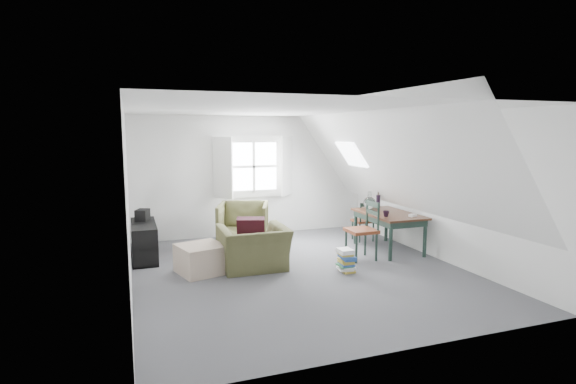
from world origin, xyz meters
name	(u,v)px	position (x,y,z in m)	size (l,w,h in m)	color
floor	(300,271)	(0.00, 0.00, 0.00)	(5.50, 5.50, 0.00)	#4A4B4F
ceiling	(301,110)	(0.00, 0.00, 2.50)	(5.50, 5.50, 0.00)	white
wall_back	(253,176)	(0.00, 2.75, 1.25)	(5.00, 5.00, 0.00)	silver
wall_front	(403,229)	(0.00, -2.75, 1.25)	(5.00, 5.00, 0.00)	silver
wall_left	(128,201)	(-2.50, 0.00, 1.25)	(5.50, 5.50, 0.00)	silver
wall_right	(436,186)	(2.50, 0.00, 1.25)	(5.50, 5.50, 0.00)	silver
slope_left	(198,161)	(-1.55, 0.00, 1.78)	(5.50, 5.50, 0.00)	white
slope_right	(389,156)	(1.55, 0.00, 1.78)	(5.50, 5.50, 0.00)	white
dormer_window	(254,167)	(0.00, 2.68, 1.45)	(1.71, 0.35, 1.30)	white
skylight	(352,154)	(1.55, 1.30, 1.75)	(0.55, 0.75, 0.04)	white
armchair_near	(254,269)	(-0.65, 0.36, 0.00)	(1.05, 0.92, 0.68)	#464627
armchair_far	(243,246)	(-0.47, 1.78, 0.00)	(0.91, 0.93, 0.85)	#464627
throw_pillow	(251,230)	(-0.65, 0.51, 0.60)	(0.44, 0.13, 0.44)	#390F1B
ottoman	(201,259)	(-1.47, 0.44, 0.22)	(0.66, 0.66, 0.44)	tan
dining_table	(389,218)	(1.99, 0.64, 0.61)	(0.84, 1.40, 0.70)	#351A0E
demijohn	(369,202)	(1.84, 1.09, 0.83)	(0.24, 0.24, 0.33)	silver
vase_twigs	(378,201)	(2.09, 1.19, 0.84)	(0.08, 0.09, 0.63)	black
cup	(386,217)	(1.74, 0.34, 0.70)	(0.11, 0.11, 0.10)	black
paper_box	(413,215)	(2.19, 0.19, 0.72)	(0.13, 0.09, 0.04)	white
dining_chair_far	(364,220)	(1.92, 1.42, 0.41)	(0.37, 0.37, 0.79)	maroon
dining_chair_near	(363,229)	(1.27, 0.28, 0.52)	(0.47, 0.47, 1.00)	maroon
media_shelf	(144,243)	(-2.28, 1.52, 0.28)	(0.41, 1.22, 0.62)	black
electronics_box	(143,215)	(-2.28, 1.81, 0.71)	(0.19, 0.27, 0.21)	black
magazine_stack	(346,260)	(0.67, -0.26, 0.18)	(0.27, 0.32, 0.36)	#B29933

